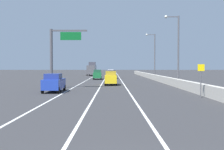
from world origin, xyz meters
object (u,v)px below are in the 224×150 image
at_px(car_white_0, 110,73).
at_px(car_green_2, 96,75).
at_px(box_truck, 91,69).
at_px(lamp_post_right_second, 176,45).
at_px(overhead_sign_gantry, 56,51).
at_px(car_black_3, 111,74).
at_px(lamp_post_right_third, 153,53).
at_px(car_yellow_1, 110,78).
at_px(speed_advisory_sign, 200,78).
at_px(car_blue_4, 53,83).

relative_size(car_white_0, car_green_2, 0.93).
bearing_deg(box_truck, car_white_0, -45.10).
relative_size(lamp_post_right_second, box_truck, 1.07).
bearing_deg(overhead_sign_gantry, car_white_0, 81.84).
height_order(car_black_3, box_truck, box_truck).
xyz_separation_m(lamp_post_right_third, car_yellow_1, (-9.50, -20.61, -4.76)).
xyz_separation_m(speed_advisory_sign, car_white_0, (-8.32, 55.68, -0.79)).
distance_m(lamp_post_right_second, car_white_0, 41.98).
distance_m(speed_advisory_sign, car_yellow_1, 18.77).
height_order(lamp_post_right_second, car_yellow_1, lamp_post_right_second).
xyz_separation_m(car_white_0, box_truck, (-5.94, 5.96, 0.95)).
bearing_deg(car_green_2, overhead_sign_gantry, -98.32).
bearing_deg(box_truck, car_yellow_1, -82.22).
bearing_deg(lamp_post_right_third, speed_advisory_sign, -92.08).
relative_size(overhead_sign_gantry, car_white_0, 1.70).
distance_m(car_yellow_1, box_truck, 45.17).
relative_size(overhead_sign_gantry, lamp_post_right_second, 0.74).
relative_size(speed_advisory_sign, car_black_3, 0.65).
bearing_deg(box_truck, speed_advisory_sign, -76.98).
bearing_deg(car_white_0, lamp_post_right_third, -61.97).
height_order(car_black_3, car_blue_4, car_blue_4).
bearing_deg(car_black_3, box_truck, 106.09).
xyz_separation_m(car_blue_4, box_truck, (0.08, 56.07, 0.91)).
xyz_separation_m(overhead_sign_gantry, car_white_0, (6.53, 45.56, -3.76)).
height_order(overhead_sign_gantry, speed_advisory_sign, overhead_sign_gantry).
xyz_separation_m(car_white_0, car_yellow_1, (0.18, -38.78, 0.08)).
height_order(lamp_post_right_second, car_blue_4, lamp_post_right_second).
height_order(car_white_0, car_green_2, car_green_2).
height_order(speed_advisory_sign, car_black_3, speed_advisory_sign).
height_order(lamp_post_right_third, car_white_0, lamp_post_right_third).
xyz_separation_m(car_yellow_1, car_blue_4, (-6.19, -11.32, -0.04)).
bearing_deg(speed_advisory_sign, lamp_post_right_second, 85.06).
bearing_deg(car_white_0, lamp_post_right_second, -76.66).
relative_size(car_green_2, box_truck, 0.50).
xyz_separation_m(car_black_3, box_truck, (-6.21, 21.54, 0.97)).
distance_m(speed_advisory_sign, car_black_3, 40.91).
relative_size(speed_advisory_sign, lamp_post_right_third, 0.30).
distance_m(lamp_post_right_third, car_blue_4, 35.90).
height_order(overhead_sign_gantry, car_blue_4, overhead_sign_gantry).
height_order(lamp_post_right_third, car_black_3, lamp_post_right_third).
bearing_deg(lamp_post_right_third, car_green_2, -170.83).
xyz_separation_m(lamp_post_right_second, car_blue_4, (-15.64, -9.53, -4.80)).
height_order(overhead_sign_gantry, car_black_3, overhead_sign_gantry).
bearing_deg(car_black_3, speed_advisory_sign, -78.66).
xyz_separation_m(lamp_post_right_third, box_truck, (-15.62, 24.14, -3.89)).
bearing_deg(box_truck, lamp_post_right_second, -71.51).
relative_size(lamp_post_right_third, car_white_0, 2.29).
distance_m(overhead_sign_gantry, speed_advisory_sign, 18.21).
distance_m(lamp_post_right_second, lamp_post_right_third, 22.40).
bearing_deg(car_green_2, lamp_post_right_second, -58.59).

